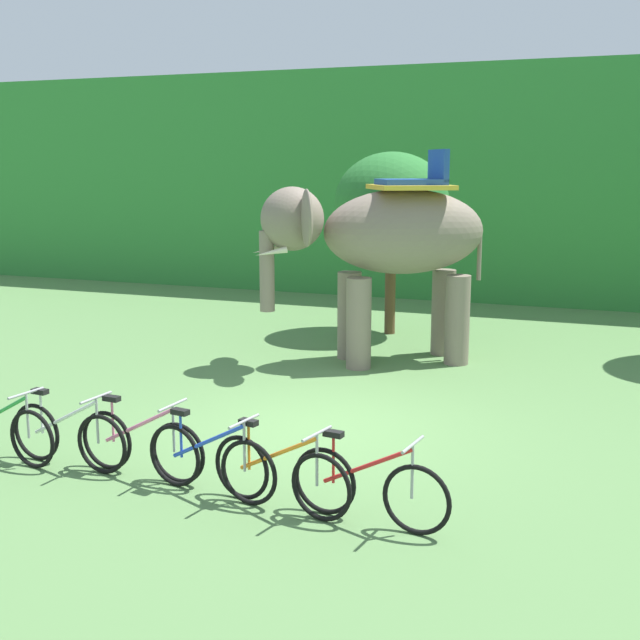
{
  "coord_description": "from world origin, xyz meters",
  "views": [
    {
      "loc": [
        3.78,
        -9.83,
        3.52
      ],
      "look_at": [
        -0.29,
        1.0,
        1.3
      ],
      "focal_mm": 45.6,
      "sensor_mm": 36.0,
      "label": 1
    }
  ],
  "objects_px": {
    "elephant": "(386,240)",
    "bike_pink": "(141,444)",
    "bike_red": "(369,487)",
    "bike_orange": "(280,474)",
    "tree_center_right": "(392,202)",
    "bike_green": "(2,430)",
    "bike_white": "(68,435)",
    "bike_blue": "(210,461)"
  },
  "relations": [
    {
      "from": "elephant",
      "to": "bike_pink",
      "type": "bearing_deg",
      "value": -99.52
    },
    {
      "from": "elephant",
      "to": "bike_red",
      "type": "bearing_deg",
      "value": -75.07
    },
    {
      "from": "bike_orange",
      "to": "bike_red",
      "type": "xyz_separation_m",
      "value": [
        0.96,
        -0.0,
        0.0
      ]
    },
    {
      "from": "bike_red",
      "to": "bike_pink",
      "type": "bearing_deg",
      "value": 174.05
    },
    {
      "from": "bike_orange",
      "to": "bike_red",
      "type": "height_order",
      "value": "same"
    },
    {
      "from": "tree_center_right",
      "to": "elephant",
      "type": "xyz_separation_m",
      "value": [
        0.58,
        -2.45,
        -0.55
      ]
    },
    {
      "from": "bike_pink",
      "to": "bike_green",
      "type": "bearing_deg",
      "value": -174.87
    },
    {
      "from": "bike_green",
      "to": "bike_red",
      "type": "bearing_deg",
      "value": -1.57
    },
    {
      "from": "bike_white",
      "to": "bike_orange",
      "type": "xyz_separation_m",
      "value": [
        2.82,
        -0.24,
        0.0
      ]
    },
    {
      "from": "tree_center_right",
      "to": "bike_orange",
      "type": "relative_size",
      "value": 2.24
    },
    {
      "from": "tree_center_right",
      "to": "bike_pink",
      "type": "xyz_separation_m",
      "value": [
        -0.47,
        -8.74,
        -2.37
      ]
    },
    {
      "from": "tree_center_right",
      "to": "bike_blue",
      "type": "relative_size",
      "value": 2.23
    },
    {
      "from": "bike_orange",
      "to": "bike_red",
      "type": "relative_size",
      "value": 0.99
    },
    {
      "from": "bike_pink",
      "to": "bike_orange",
      "type": "height_order",
      "value": "same"
    },
    {
      "from": "bike_white",
      "to": "bike_pink",
      "type": "bearing_deg",
      "value": 3.11
    },
    {
      "from": "bike_pink",
      "to": "bike_orange",
      "type": "bearing_deg",
      "value": -8.92
    },
    {
      "from": "bike_blue",
      "to": "bike_orange",
      "type": "bearing_deg",
      "value": -5.56
    },
    {
      "from": "bike_white",
      "to": "bike_pink",
      "type": "height_order",
      "value": "same"
    },
    {
      "from": "bike_green",
      "to": "bike_orange",
      "type": "height_order",
      "value": "same"
    },
    {
      "from": "bike_blue",
      "to": "bike_orange",
      "type": "distance_m",
      "value": 0.86
    },
    {
      "from": "bike_white",
      "to": "bike_blue",
      "type": "height_order",
      "value": "same"
    },
    {
      "from": "bike_green",
      "to": "elephant",
      "type": "bearing_deg",
      "value": 65.82
    },
    {
      "from": "elephant",
      "to": "bike_orange",
      "type": "xyz_separation_m",
      "value": [
        0.79,
        -6.58,
        -1.82
      ]
    },
    {
      "from": "elephant",
      "to": "bike_green",
      "type": "distance_m",
      "value": 7.3
    },
    {
      "from": "bike_pink",
      "to": "bike_red",
      "type": "distance_m",
      "value": 2.82
    },
    {
      "from": "bike_red",
      "to": "elephant",
      "type": "bearing_deg",
      "value": 104.93
    },
    {
      "from": "bike_orange",
      "to": "tree_center_right",
      "type": "bearing_deg",
      "value": 98.69
    },
    {
      "from": "bike_blue",
      "to": "bike_red",
      "type": "height_order",
      "value": "same"
    },
    {
      "from": "elephant",
      "to": "bike_blue",
      "type": "height_order",
      "value": "elephant"
    },
    {
      "from": "bike_white",
      "to": "bike_orange",
      "type": "height_order",
      "value": "same"
    },
    {
      "from": "elephant",
      "to": "bike_red",
      "type": "height_order",
      "value": "elephant"
    },
    {
      "from": "bike_white",
      "to": "bike_red",
      "type": "xyz_separation_m",
      "value": [
        3.78,
        -0.24,
        0.0
      ]
    },
    {
      "from": "tree_center_right",
      "to": "bike_green",
      "type": "distance_m",
      "value": 9.5
    },
    {
      "from": "bike_green",
      "to": "bike_white",
      "type": "distance_m",
      "value": 0.88
    },
    {
      "from": "bike_pink",
      "to": "elephant",
      "type": "bearing_deg",
      "value": 80.48
    },
    {
      "from": "elephant",
      "to": "bike_pink",
      "type": "distance_m",
      "value": 6.63
    },
    {
      "from": "tree_center_right",
      "to": "bike_white",
      "type": "relative_size",
      "value": 2.21
    },
    {
      "from": "bike_blue",
      "to": "bike_red",
      "type": "xyz_separation_m",
      "value": [
        1.81,
        -0.09,
        0.0
      ]
    },
    {
      "from": "tree_center_right",
      "to": "bike_blue",
      "type": "distance_m",
      "value": 9.27
    },
    {
      "from": "bike_white",
      "to": "bike_green",
      "type": "bearing_deg",
      "value": -172.64
    },
    {
      "from": "bike_red",
      "to": "bike_white",
      "type": "bearing_deg",
      "value": 176.36
    },
    {
      "from": "bike_green",
      "to": "bike_white",
      "type": "xyz_separation_m",
      "value": [
        0.87,
        0.11,
        0.0
      ]
    }
  ]
}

